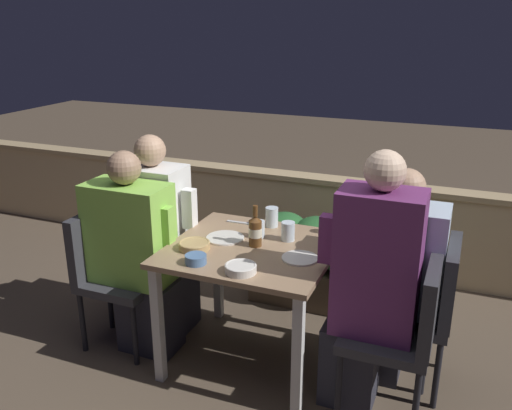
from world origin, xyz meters
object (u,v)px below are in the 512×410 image
Objects in this scene: chair_right_near at (407,324)px; chair_left_far at (135,247)px; chair_left_near at (110,264)px; person_white_polo at (160,234)px; beer_bottle at (255,231)px; chair_right_far at (428,301)px; person_blue_shirt at (391,278)px; person_green_blouse at (136,255)px; person_purple_stripe at (370,285)px.

chair_left_far is at bearing 170.64° from chair_right_near.
person_white_polo reaches higher than chair_left_near.
chair_left_far is at bearing 91.29° from chair_left_near.
chair_left_far is 0.95m from beer_bottle.
chair_left_near is at bearing 179.56° from chair_right_near.
chair_right_far is at bearing 75.67° from chair_right_near.
person_blue_shirt is (-0.12, 0.28, 0.09)m from chair_right_near.
person_green_blouse is 1.44m from person_blue_shirt.
chair_right_near is at bearing -0.50° from person_green_blouse.
person_white_polo reaches higher than chair_left_far.
person_purple_stripe is at bearing -0.50° from chair_left_near.
chair_left_far is 1.00× the size of chair_right_far.
chair_left_far is 0.23m from person_white_polo.
chair_left_near and chair_right_near have the same top height.
person_green_blouse is 0.73m from beer_bottle.
person_green_blouse is at bearing 0.00° from chair_left_near.
person_blue_shirt reaches higher than chair_right_far.
chair_left_near is 1.82m from chair_right_far.
person_purple_stripe is (1.35, -0.01, 0.08)m from person_green_blouse.
person_blue_shirt is at bearing -0.33° from chair_left_far.
person_blue_shirt is 0.76m from beer_bottle.
person_blue_shirt reaches higher than chair_left_far.
person_white_polo reaches higher than beer_bottle.
chair_right_far is at bearing 0.00° from person_blue_shirt.
beer_bottle is at bearing -170.05° from person_blue_shirt.
chair_right_far is (1.61, 0.26, -0.10)m from person_green_blouse.
person_purple_stripe is 1.12× the size of person_blue_shirt.
person_purple_stripe is (-0.19, 0.00, 0.17)m from chair_right_near.
chair_left_near is 0.27m from chair_left_far.
person_white_polo is at bearing 55.71° from chair_left_near.
chair_left_far is 1.58m from person_purple_stripe.
chair_left_near and chair_right_far have the same top height.
beer_bottle is (0.88, 0.14, 0.30)m from chair_left_near.
person_green_blouse reaches higher than chair_right_far.
beer_bottle is (-0.92, -0.13, 0.30)m from chair_right_far.
chair_right_far is (1.62, -0.01, -0.12)m from person_white_polo.
beer_bottle is (0.89, -0.14, 0.30)m from chair_left_far.
person_white_polo is 1.62m from chair_right_far.
beer_bottle is at bearing 167.16° from person_purple_stripe.
person_purple_stripe is 0.42m from chair_right_far.
person_blue_shirt is at bearing -0.37° from person_white_polo.
person_green_blouse is at bearing -170.68° from chair_right_far.
person_blue_shirt is (0.07, 0.28, -0.08)m from person_purple_stripe.
person_blue_shirt is at bearing 10.57° from person_green_blouse.
person_green_blouse is 1.01× the size of person_blue_shirt.
beer_bottle reaches higher than chair_left_far.
person_green_blouse is at bearing 179.50° from chair_right_near.
chair_right_near is (1.74, -0.29, 0.00)m from chair_left_far.
chair_left_near is 0.67× the size of person_white_polo.
person_blue_shirt is (1.61, -0.01, 0.09)m from chair_left_far.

